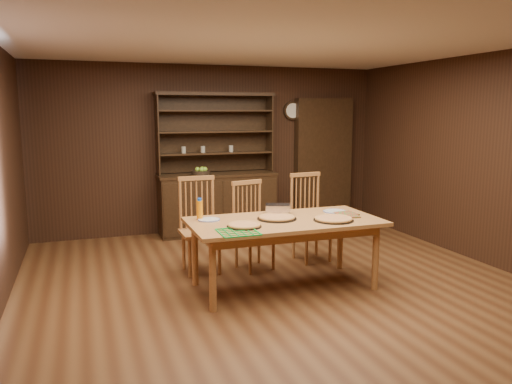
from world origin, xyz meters
name	(u,v)px	position (x,y,z in m)	size (l,w,h in m)	color
floor	(285,291)	(0.00, 0.00, 0.00)	(6.00, 6.00, 0.00)	brown
room_shell	(286,143)	(0.00, 0.00, 1.58)	(6.00, 6.00, 6.00)	white
china_hutch	(217,195)	(0.00, 2.75, 0.60)	(1.84, 0.52, 2.17)	#321F10
doorway	(323,161)	(1.90, 2.90, 1.05)	(1.00, 0.18, 2.10)	#321F10
wall_clock	(292,111)	(1.35, 2.96, 1.90)	(0.30, 0.05, 0.30)	#321F10
dining_table	(284,227)	(0.04, 0.11, 0.68)	(2.03, 1.01, 0.75)	#B8703F
chair_left	(199,221)	(-0.69, 1.01, 0.60)	(0.47, 0.45, 1.13)	#A66838
chair_center	(251,222)	(-0.07, 0.91, 0.56)	(0.52, 0.51, 1.06)	#A66838
chair_right	(309,214)	(0.74, 1.00, 0.59)	(0.50, 0.48, 1.11)	#A66838
pizza_left	(244,225)	(-0.47, -0.06, 0.77)	(0.35, 0.35, 0.04)	black
pizza_right	(334,219)	(0.51, -0.09, 0.77)	(0.42, 0.42, 0.04)	black
pizza_center	(277,217)	(-0.03, 0.17, 0.77)	(0.42, 0.42, 0.04)	black
cooling_rack	(238,232)	(-0.60, -0.26, 0.76)	(0.36, 0.36, 0.02)	green
plate_left	(209,220)	(-0.73, 0.35, 0.76)	(0.24, 0.24, 0.02)	silver
plate_right	(335,211)	(0.74, 0.30, 0.76)	(0.27, 0.27, 0.02)	silver
foil_dish	(278,209)	(0.08, 0.41, 0.80)	(0.27, 0.20, 0.11)	silver
juice_bottle	(200,210)	(-0.81, 0.42, 0.86)	(0.07, 0.07, 0.23)	orange
pot_holder_a	(348,216)	(0.76, 0.03, 0.76)	(0.21, 0.21, 0.02)	#A5121A
pot_holder_b	(346,214)	(0.79, 0.14, 0.76)	(0.22, 0.22, 0.02)	#A5121A
fruit_bowl	(201,172)	(-0.27, 2.69, 0.98)	(0.28, 0.28, 0.12)	black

